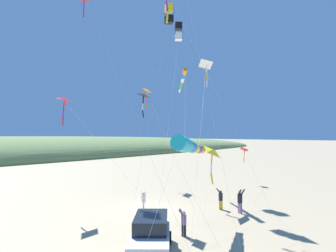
# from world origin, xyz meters

# --- Properties ---
(ground_plane) EXTENTS (600.00, 600.00, 0.00)m
(ground_plane) POSITION_xyz_m (0.00, 0.00, 0.00)
(ground_plane) COLOR tan
(parked_car) EXTENTS (4.28, 4.41, 1.85)m
(parked_car) POSITION_xyz_m (6.31, -5.64, 0.95)
(parked_car) COLOR silver
(parked_car) RESTS_ON ground_plane
(person_adult_flyer) EXTENTS (0.64, 0.55, 1.87)m
(person_adult_flyer) POSITION_xyz_m (6.02, 3.85, 1.02)
(person_adult_flyer) COLOR #8E6B9E
(person_adult_flyer) RESTS_ON ground_plane
(person_child_green_jacket) EXTENTS (0.59, 0.57, 1.64)m
(person_child_green_jacket) POSITION_xyz_m (0.22, -0.73, 0.89)
(person_child_green_jacket) COLOR silver
(person_child_green_jacket) RESTS_ON ground_plane
(person_child_grey_jacket) EXTENTS (0.57, 0.53, 1.58)m
(person_child_grey_jacket) POSITION_xyz_m (5.92, -2.64, 0.86)
(person_child_grey_jacket) COLOR #232328
(person_child_grey_jacket) RESTS_ON ground_plane
(person_bystander_far) EXTENTS (0.59, 0.59, 1.67)m
(person_bystander_far) POSITION_xyz_m (4.36, 3.75, 0.91)
(person_bystander_far) COLOR gold
(person_bystander_far) RESTS_ON ground_plane
(kite_delta_small_distant) EXTENTS (13.22, 1.66, 8.94)m
(kite_delta_small_distant) POSITION_xyz_m (-4.10, -5.14, 8.62)
(kite_delta_small_distant) COLOR red
(kite_delta_small_distant) RESTS_ON ground_plane
(kite_box_black_fish_shape) EXTENTS (3.39, 7.52, 18.52)m
(kite_box_black_fish_shape) POSITION_xyz_m (-1.41, 3.91, 17.59)
(kite_box_black_fish_shape) COLOR yellow
(kite_box_black_fish_shape) RESTS_ON ground_plane
(kite_delta_blue_topmost) EXTENTS (7.62, 1.45, 9.05)m
(kite_delta_blue_topmost) POSITION_xyz_m (1.52, -1.88, 8.77)
(kite_delta_blue_topmost) COLOR black
(kite_delta_blue_topmost) RESTS_ON ground_plane
(kite_windsock_checkered_midright) EXTENTS (11.22, 12.63, 12.22)m
(kite_windsock_checkered_midright) POSITION_xyz_m (-0.99, 5.49, 11.50)
(kite_windsock_checkered_midright) COLOR orange
(kite_windsock_checkered_midright) RESTS_ON ground_plane
(kite_delta_orange_high_right) EXTENTS (2.39, 4.62, 5.10)m
(kite_delta_orange_high_right) POSITION_xyz_m (4.05, 3.18, 4.57)
(kite_delta_orange_high_right) COLOR yellow
(kite_delta_orange_high_right) RESTS_ON ground_plane
(kite_delta_yellow_midlevel) EXTENTS (7.79, 11.78, 12.05)m
(kite_delta_yellow_midlevel) POSITION_xyz_m (3.48, 3.18, 11.61)
(kite_delta_yellow_midlevel) COLOR white
(kite_delta_yellow_midlevel) RESTS_ON ground_plane
(kite_box_white_trailing) EXTENTS (8.36, 11.62, 18.56)m
(kite_box_white_trailing) POSITION_xyz_m (-3.73, 7.95, 17.57)
(kite_box_white_trailing) COLOR black
(kite_box_white_trailing) RESTS_ON ground_plane
(kite_delta_teal_far_right) EXTENTS (12.29, 6.24, 11.70)m
(kite_delta_teal_far_right) POSITION_xyz_m (-8.19, 7.29, 11.27)
(kite_delta_teal_far_right) COLOR orange
(kite_delta_teal_far_right) RESTS_ON ground_plane
(kite_windsock_red_high_left) EXTENTS (3.57, 9.24, 5.99)m
(kite_windsock_red_high_left) POSITION_xyz_m (6.09, -2.39, 5.28)
(kite_windsock_red_high_left) COLOR #1EB7C6
(kite_windsock_red_high_left) RESTS_ON ground_plane
(kite_delta_rainbow_low_near) EXTENTS (6.25, 9.96, 4.46)m
(kite_delta_rainbow_low_near) POSITION_xyz_m (0.22, 15.64, 4.12)
(kite_delta_rainbow_low_near) COLOR red
(kite_delta_rainbow_low_near) RESTS_ON ground_plane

